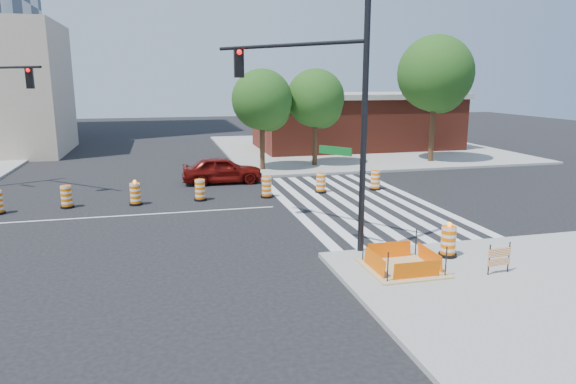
# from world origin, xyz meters

# --- Properties ---
(ground) EXTENTS (120.00, 120.00, 0.00)m
(ground) POSITION_xyz_m (0.00, 0.00, 0.00)
(ground) COLOR black
(ground) RESTS_ON ground
(sidewalk_ne) EXTENTS (22.00, 22.00, 0.15)m
(sidewalk_ne) POSITION_xyz_m (18.00, 18.00, 0.07)
(sidewalk_ne) COLOR gray
(sidewalk_ne) RESTS_ON ground
(crosswalk_east) EXTENTS (6.75, 13.50, 0.01)m
(crosswalk_east) POSITION_xyz_m (10.95, 0.00, 0.01)
(crosswalk_east) COLOR silver
(crosswalk_east) RESTS_ON ground
(lane_centerline) EXTENTS (14.00, 0.12, 0.01)m
(lane_centerline) POSITION_xyz_m (0.00, 0.00, 0.01)
(lane_centerline) COLOR silver
(lane_centerline) RESTS_ON ground
(excavation_pit) EXTENTS (2.20, 2.20, 0.90)m
(excavation_pit) POSITION_xyz_m (9.00, -9.00, 0.22)
(excavation_pit) COLOR tan
(excavation_pit) RESTS_ON ground
(brick_storefront) EXTENTS (16.50, 8.50, 4.60)m
(brick_storefront) POSITION_xyz_m (18.00, 18.00, 2.32)
(brick_storefront) COLOR maroon
(brick_storefront) RESTS_ON ground
(red_coupe) EXTENTS (4.47, 1.86, 1.51)m
(red_coupe) POSITION_xyz_m (5.44, 6.10, 0.76)
(red_coupe) COLOR #580A07
(red_coupe) RESTS_ON ground
(signal_pole_se) EXTENTS (3.98, 5.36, 8.63)m
(signal_pole_se) POSITION_xyz_m (7.35, -5.66, 5.28)
(signal_pole_se) COLOR black
(signal_pole_se) RESTS_ON ground
(pit_drum) EXTENTS (0.58, 0.58, 1.14)m
(pit_drum) POSITION_xyz_m (10.91, -8.34, 0.62)
(pit_drum) COLOR black
(pit_drum) RESTS_ON ground
(barricade) EXTENTS (0.78, 0.11, 0.92)m
(barricade) POSITION_xyz_m (11.54, -10.02, 0.66)
(barricade) COLOR #FF6D05
(barricade) RESTS_ON ground
(tree_north_c) EXTENTS (3.74, 3.74, 6.37)m
(tree_north_c) POSITION_xyz_m (8.41, 9.30, 4.27)
(tree_north_c) COLOR #382314
(tree_north_c) RESTS_ON ground
(tree_north_d) EXTENTS (3.77, 3.77, 6.41)m
(tree_north_d) POSITION_xyz_m (12.10, 10.10, 4.30)
(tree_north_d) COLOR #382314
(tree_north_d) RESTS_ON ground
(tree_north_e) EXTENTS (5.09, 5.09, 8.66)m
(tree_north_e) POSITION_xyz_m (20.42, 9.73, 5.81)
(tree_north_e) COLOR #382314
(tree_north_e) RESTS_ON ground
(median_drum_3) EXTENTS (0.60, 0.60, 1.02)m
(median_drum_3) POSITION_xyz_m (-2.09, 2.09, 0.48)
(median_drum_3) COLOR black
(median_drum_3) RESTS_ON ground
(median_drum_4) EXTENTS (0.60, 0.60, 1.18)m
(median_drum_4) POSITION_xyz_m (0.91, 1.91, 0.49)
(median_drum_4) COLOR black
(median_drum_4) RESTS_ON ground
(median_drum_5) EXTENTS (0.60, 0.60, 1.02)m
(median_drum_5) POSITION_xyz_m (3.89, 2.10, 0.48)
(median_drum_5) COLOR black
(median_drum_5) RESTS_ON ground
(median_drum_6) EXTENTS (0.60, 0.60, 1.02)m
(median_drum_6) POSITION_xyz_m (7.12, 1.97, 0.48)
(median_drum_6) COLOR black
(median_drum_6) RESTS_ON ground
(median_drum_7) EXTENTS (0.60, 0.60, 1.02)m
(median_drum_7) POSITION_xyz_m (10.06, 2.39, 0.48)
(median_drum_7) COLOR black
(median_drum_7) RESTS_ON ground
(median_drum_8) EXTENTS (0.60, 0.60, 1.02)m
(median_drum_8) POSITION_xyz_m (13.05, 2.35, 0.48)
(median_drum_8) COLOR black
(median_drum_8) RESTS_ON ground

